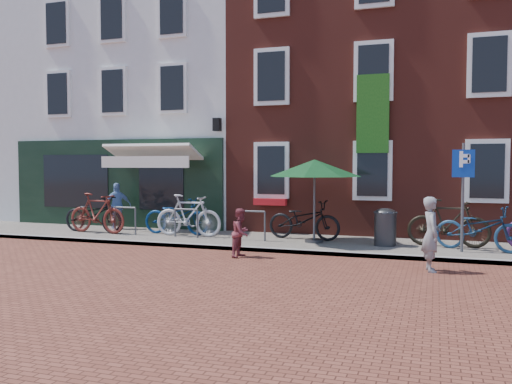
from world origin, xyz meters
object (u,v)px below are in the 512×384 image
(woman, at_px, (431,234))
(bicycle_3, at_px, (188,215))
(parking_sign, at_px, (463,180))
(bicycle_5, at_px, (448,223))
(boy, at_px, (241,233))
(bicycle_0, at_px, (93,214))
(litter_bin, at_px, (385,225))
(bicycle_4, at_px, (304,220))
(bicycle_1, at_px, (97,213))
(bicycle_6, at_px, (479,228))
(bicycle_2, at_px, (177,216))
(cafe_person, at_px, (117,206))
(parasol, at_px, (315,165))

(woman, height_order, bicycle_3, woman)
(parking_sign, distance_m, bicycle_5, 1.36)
(boy, distance_m, bicycle_0, 6.01)
(litter_bin, relative_size, bicycle_0, 0.49)
(woman, xyz_separation_m, bicycle_0, (-9.87, 2.51, -0.12))
(boy, xyz_separation_m, bicycle_4, (0.88, 2.65, 0.07))
(litter_bin, xyz_separation_m, bicycle_1, (-8.50, -0.22, 0.08))
(boy, relative_size, bicycle_6, 0.55)
(bicycle_3, height_order, bicycle_6, bicycle_3)
(bicycle_2, xyz_separation_m, bicycle_3, (0.53, -0.30, 0.06))
(woman, relative_size, cafe_person, 1.03)
(woman, distance_m, bicycle_5, 2.91)
(woman, bearing_deg, bicycle_0, 62.99)
(bicycle_3, distance_m, bicycle_5, 7.08)
(bicycle_4, bearing_deg, parasol, -132.13)
(parking_sign, xyz_separation_m, cafe_person, (-10.32, 1.34, -0.96))
(boy, bearing_deg, bicycle_3, 56.32)
(boy, xyz_separation_m, cafe_person, (-5.39, 3.10, 0.27))
(parasol, xyz_separation_m, bicycle_0, (-6.88, -0.07, -1.52))
(bicycle_1, height_order, bicycle_6, bicycle_1)
(bicycle_4, bearing_deg, woman, -125.16)
(parking_sign, bearing_deg, bicycle_5, 111.09)
(boy, xyz_separation_m, bicycle_0, (-5.62, 2.14, 0.07))
(bicycle_1, distance_m, bicycle_4, 6.29)
(bicycle_5, bearing_deg, parasol, 99.40)
(bicycle_1, xyz_separation_m, bicycle_3, (2.95, 0.21, 0.00))
(litter_bin, distance_m, bicycle_5, 1.56)
(cafe_person, bearing_deg, boy, 110.29)
(parking_sign, bearing_deg, boy, -160.38)
(bicycle_5, bearing_deg, bicycle_0, 96.41)
(parasol, relative_size, bicycle_5, 1.23)
(bicycle_0, bearing_deg, woman, -101.29)
(litter_bin, bearing_deg, cafe_person, 174.06)
(bicycle_3, bearing_deg, boy, -133.56)
(bicycle_4, xyz_separation_m, bicycle_5, (3.76, -0.14, 0.06))
(parking_sign, bearing_deg, bicycle_2, 174.65)
(parking_sign, xyz_separation_m, bicycle_2, (-7.89, 0.74, -1.16))
(boy, bearing_deg, bicycle_1, 78.15)
(parasol, height_order, bicycle_1, parasol)
(bicycle_5, bearing_deg, litter_bin, 105.31)
(bicycle_1, bearing_deg, bicycle_3, -81.22)
(woman, relative_size, bicycle_1, 0.76)
(bicycle_3, bearing_deg, woman, -112.42)
(bicycle_2, bearing_deg, boy, -131.41)
(boy, relative_size, bicycle_4, 0.55)
(woman, height_order, bicycle_2, woman)
(litter_bin, height_order, bicycle_1, bicycle_1)
(bicycle_2, distance_m, bicycle_4, 3.84)
(bicycle_3, bearing_deg, bicycle_0, 89.65)
(bicycle_2, height_order, bicycle_6, same)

